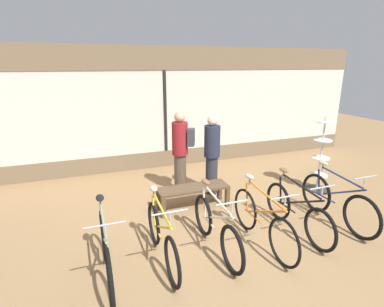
% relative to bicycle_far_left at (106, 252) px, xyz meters
% --- Properties ---
extents(ground_plane, '(24.00, 24.00, 0.00)m').
position_rel_bicycle_far_left_xyz_m(ground_plane, '(1.96, 0.50, -0.40)').
color(ground_plane, '#99754C').
extents(shop_back_wall, '(12.00, 0.08, 3.20)m').
position_rel_bicycle_far_left_xyz_m(shop_back_wall, '(1.96, 4.18, 1.24)').
color(shop_back_wall, '#7A664C').
rests_on(shop_back_wall, ground_plane).
extents(bicycle_far_left, '(0.46, 1.71, 1.04)m').
position_rel_bicycle_far_left_xyz_m(bicycle_far_left, '(0.00, 0.00, 0.00)').
color(bicycle_far_left, black).
rests_on(bicycle_far_left, ground_plane).
extents(bicycle_left, '(0.46, 1.69, 1.02)m').
position_rel_bicycle_far_left_xyz_m(bicycle_left, '(0.78, 0.11, -0.02)').
color(bicycle_left, black).
rests_on(bicycle_left, ground_plane).
extents(bicycle_center_left, '(0.46, 1.71, 1.02)m').
position_rel_bicycle_far_left_xyz_m(bicycle_center_left, '(1.61, 0.08, -0.02)').
color(bicycle_center_left, black).
rests_on(bicycle_center_left, ground_plane).
extents(bicycle_center_right, '(0.46, 1.78, 1.04)m').
position_rel_bicycle_far_left_xyz_m(bicycle_center_right, '(2.36, -0.02, 0.00)').
color(bicycle_center_right, black).
rests_on(bicycle_center_right, ground_plane).
extents(bicycle_right, '(0.46, 1.73, 1.02)m').
position_rel_bicycle_far_left_xyz_m(bicycle_right, '(3.10, 0.08, -0.02)').
color(bicycle_right, black).
rests_on(bicycle_right, ground_plane).
extents(bicycle_far_right, '(0.46, 1.77, 1.05)m').
position_rel_bicycle_far_left_xyz_m(bicycle_far_right, '(3.96, 0.10, 0.00)').
color(bicycle_far_right, black).
rests_on(bicycle_far_right, ground_plane).
extents(accessory_rack, '(0.48, 0.48, 1.66)m').
position_rel_bicycle_far_left_xyz_m(accessory_rack, '(4.75, 1.40, 0.29)').
color(accessory_rack, '#333333').
rests_on(accessory_rack, ground_plane).
extents(display_bench, '(1.40, 0.44, 0.45)m').
position_rel_bicycle_far_left_xyz_m(display_bench, '(1.78, 1.52, -0.03)').
color(display_bench, brown).
rests_on(display_bench, ground_plane).
extents(customer_near_rack, '(0.45, 0.45, 1.73)m').
position_rel_bicycle_far_left_xyz_m(customer_near_rack, '(2.41, 2.06, 0.52)').
color(customer_near_rack, '#2D2D38').
rests_on(customer_near_rack, ground_plane).
extents(customer_by_window, '(0.56, 0.47, 1.81)m').
position_rel_bicycle_far_left_xyz_m(customer_by_window, '(1.79, 2.33, 0.58)').
color(customer_by_window, brown).
rests_on(customer_by_window, ground_plane).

